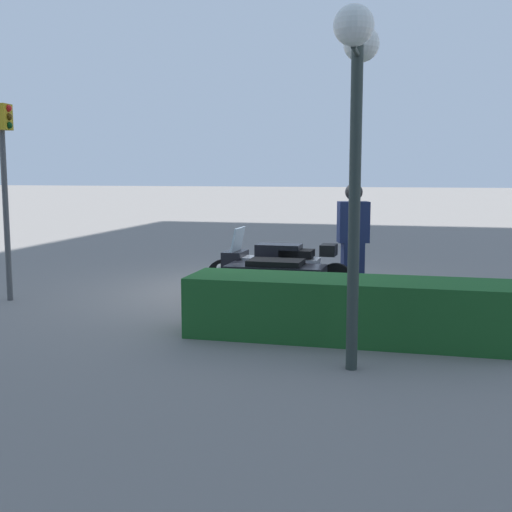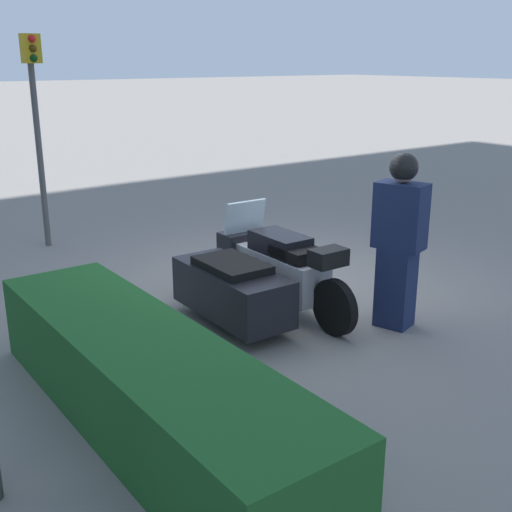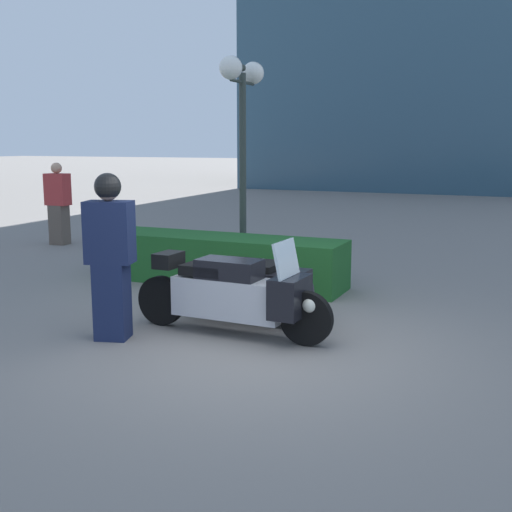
% 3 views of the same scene
% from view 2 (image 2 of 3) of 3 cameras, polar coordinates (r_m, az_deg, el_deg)
% --- Properties ---
extents(ground_plane, '(160.00, 160.00, 0.00)m').
position_cam_2_polar(ground_plane, '(7.99, 2.31, -3.04)').
color(ground_plane, slate).
extents(police_motorcycle, '(2.47, 1.36, 1.14)m').
position_cam_2_polar(police_motorcycle, '(7.10, -0.61, -1.79)').
color(police_motorcycle, black).
rests_on(police_motorcycle, ground).
extents(officer_rider, '(0.57, 0.44, 1.86)m').
position_cam_2_polar(officer_rider, '(6.81, 12.60, 1.64)').
color(officer_rider, '#192347').
rests_on(officer_rider, ground).
extents(hedge_bush_curbside, '(3.97, 0.95, 0.75)m').
position_cam_2_polar(hedge_bush_curbside, '(5.08, -9.72, -11.10)').
color(hedge_bush_curbside, '#1E5623').
rests_on(hedge_bush_curbside, ground).
extents(traffic_light_near, '(0.23, 0.27, 3.09)m').
position_cam_2_polar(traffic_light_near, '(10.02, -18.97, 12.25)').
color(traffic_light_near, '#4C4C4C').
rests_on(traffic_light_near, ground).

